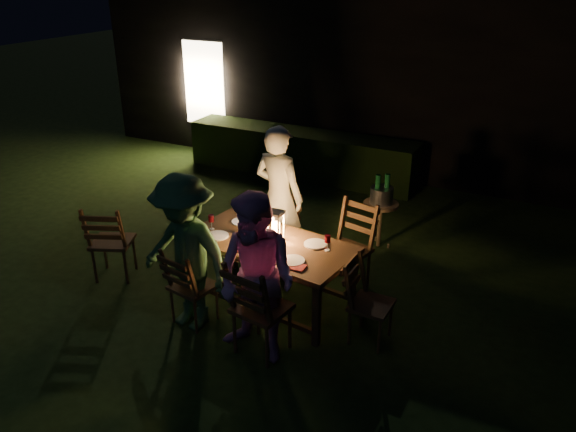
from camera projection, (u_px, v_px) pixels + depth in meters
The scene contains 29 objects.
garden_envelope at pixel (374, 67), 11.30m from camera, with size 40.00×40.00×3.20m.
dining_table at pixel (270, 248), 6.11m from camera, with size 1.95×1.15×0.77m.
chair_near_left at pixel (193, 299), 5.93m from camera, with size 0.48×0.51×0.94m.
chair_near_right at pixel (261, 324), 5.45m from camera, with size 0.55×0.59×1.08m.
chair_far_left at pixel (277, 243), 7.08m from camera, with size 0.52×0.54×0.97m.
chair_far_right at pixel (347, 262), 6.56m from camera, with size 0.58×0.61×1.07m.
chair_end at pixel (369, 316), 5.65m from camera, with size 0.45×0.42×0.92m.
chair_spare at pixel (113, 254), 6.77m from camera, with size 0.62×0.64×1.03m.
person_house_side at pixel (279, 197), 6.87m from camera, with size 0.66×0.43×1.81m, color white.
person_opp_right at pixel (257, 280), 5.20m from camera, with size 0.83×0.64×1.70m, color #D08FCA.
person_opp_left at pixel (186, 254), 5.66m from camera, with size 1.10×0.63×1.70m, color #316338.
lantern at pixel (276, 228), 6.03m from camera, with size 0.16×0.16×0.35m.
plate_far_left at pixel (242, 222), 6.52m from camera, with size 0.25×0.25×0.01m, color white.
plate_near_left at pixel (217, 236), 6.19m from camera, with size 0.25×0.25×0.01m, color white.
plate_far_right at pixel (315, 244), 6.01m from camera, with size 0.25×0.25×0.01m, color white.
plate_near_right at pixel (293, 261), 5.68m from camera, with size 0.25×0.25×0.01m, color white.
wineglass_a at pixel (263, 219), 6.41m from camera, with size 0.06×0.06×0.18m, color #59070F, non-canonical shape.
wineglass_b at pixel (211, 222), 6.32m from camera, with size 0.06×0.06×0.18m, color #59070F, non-canonical shape.
wineglass_c at pixel (277, 252), 5.68m from camera, with size 0.06×0.06×0.18m, color #59070F, non-canonical shape.
wineglass_d at pixel (327, 243), 5.86m from camera, with size 0.06×0.06×0.18m, color #59070F, non-canonical shape.
wineglass_e at pixel (245, 242), 5.87m from camera, with size 0.06×0.06×0.18m, color silver, non-canonical shape.
bottle_table at pixel (251, 224), 6.15m from camera, with size 0.07×0.07×0.28m, color #0F471E.
napkin_left at pixel (240, 249), 5.91m from camera, with size 0.18×0.14×0.01m, color red.
napkin_right at pixel (296, 267), 5.57m from camera, with size 0.18×0.14×0.01m, color red.
phone at pixel (208, 237), 6.17m from camera, with size 0.14×0.07×0.01m, color black.
side_table at pixel (381, 208), 7.42m from camera, with size 0.47×0.47×0.63m.
ice_bucket at pixel (382, 195), 7.34m from camera, with size 0.30×0.30×0.22m, color #A5A8AD.
bottle_bucket_a at pixel (377, 192), 7.31m from camera, with size 0.07×0.07×0.32m, color #0F471E.
bottle_bucket_b at pixel (387, 191), 7.34m from camera, with size 0.07×0.07×0.32m, color #0F471E.
Camera 1 is at (3.61, -4.92, 3.55)m, focal length 35.00 mm.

